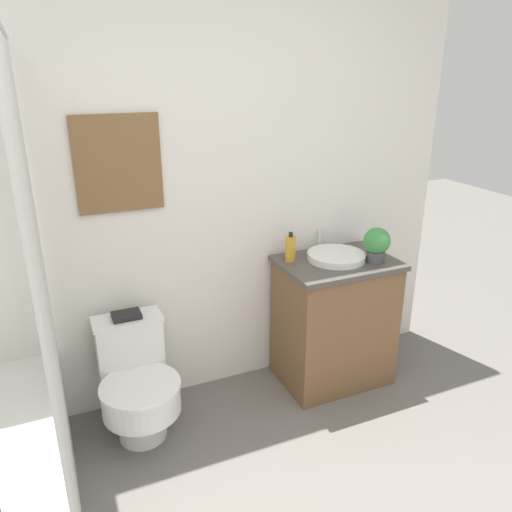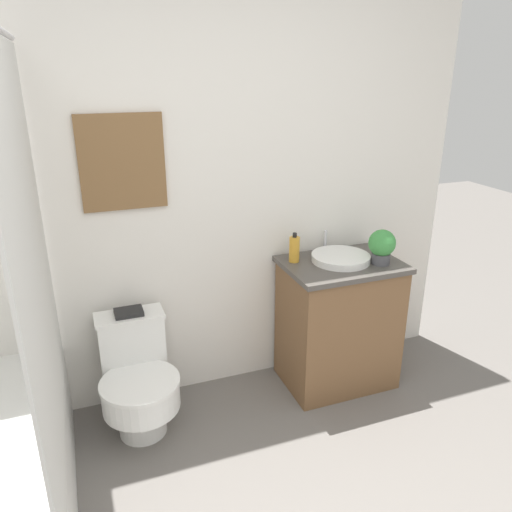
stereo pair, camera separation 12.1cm
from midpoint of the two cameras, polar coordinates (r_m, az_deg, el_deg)
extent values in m
cube|color=white|center=(2.72, -9.13, 7.69)|extent=(3.58, 0.05, 2.50)
cube|color=brown|center=(2.62, -13.73, 10.32)|extent=(0.43, 0.02, 0.48)
cube|color=silver|center=(2.61, -13.72, 10.30)|extent=(0.40, 0.01, 0.45)
cube|color=silver|center=(1.98, -22.05, -3.08)|extent=(0.01, 1.37, 1.69)
cylinder|color=white|center=(2.86, -11.63, -17.52)|extent=(0.25, 0.25, 0.20)
cylinder|color=white|center=(2.72, -11.72, -15.36)|extent=(0.40, 0.40, 0.14)
cylinder|color=white|center=(2.68, -11.84, -13.97)|extent=(0.41, 0.41, 0.02)
cube|color=white|center=(2.84, -12.76, -10.10)|extent=(0.35, 0.17, 0.36)
cube|color=white|center=(2.75, -13.08, -6.69)|extent=(0.36, 0.17, 0.02)
cube|color=brown|center=(3.11, 10.47, -7.81)|extent=(0.65, 0.45, 0.77)
cube|color=#4C4742|center=(2.94, 10.97, -0.99)|extent=(0.68, 0.48, 0.03)
cylinder|color=white|center=(2.95, 10.82, -0.23)|extent=(0.34, 0.34, 0.04)
cylinder|color=silver|center=(3.09, 9.03, 1.77)|extent=(0.02, 0.02, 0.13)
cylinder|color=gold|center=(2.89, 5.61, 0.74)|extent=(0.06, 0.06, 0.15)
cylinder|color=black|center=(2.86, 5.67, 2.38)|extent=(0.02, 0.02, 0.02)
cylinder|color=#4C4C51|center=(2.96, 15.20, -0.28)|extent=(0.10, 0.10, 0.06)
sphere|color=#3D8E42|center=(2.93, 15.37, 1.43)|extent=(0.15, 0.15, 0.15)
cube|color=black|center=(2.74, -13.11, -6.28)|extent=(0.15, 0.11, 0.02)
camera|label=1|loc=(0.06, -88.58, 0.54)|focal=35.00mm
camera|label=2|loc=(0.06, 91.42, -0.54)|focal=35.00mm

